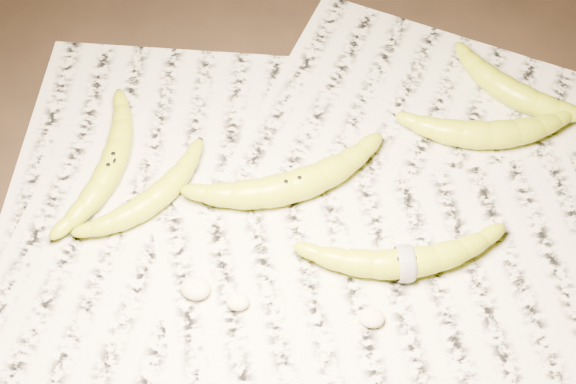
# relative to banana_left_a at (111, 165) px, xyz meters

# --- Properties ---
(ground) EXTENTS (3.00, 3.00, 0.00)m
(ground) POSITION_rel_banana_left_a_xyz_m (0.26, -0.07, -0.03)
(ground) COLOR black
(ground) RESTS_ON ground
(newspaper_patch) EXTENTS (0.90, 0.70, 0.01)m
(newspaper_patch) POSITION_rel_banana_left_a_xyz_m (0.28, -0.05, -0.02)
(newspaper_patch) COLOR beige
(newspaper_patch) RESTS_ON ground
(banana_left_a) EXTENTS (0.08, 0.21, 0.04)m
(banana_left_a) POSITION_rel_banana_left_a_xyz_m (0.00, 0.00, 0.00)
(banana_left_a) COLOR #AEB316
(banana_left_a) RESTS_ON newspaper_patch
(banana_left_b) EXTENTS (0.15, 0.16, 0.03)m
(banana_left_b) POSITION_rel_banana_left_a_xyz_m (0.06, -0.04, -0.00)
(banana_left_b) COLOR #AEB316
(banana_left_b) RESTS_ON newspaper_patch
(banana_center) EXTENTS (0.23, 0.16, 0.04)m
(banana_center) POSITION_rel_banana_left_a_xyz_m (0.23, -0.01, 0.00)
(banana_center) COLOR #AEB316
(banana_center) RESTS_ON newspaper_patch
(banana_taped) EXTENTS (0.23, 0.11, 0.04)m
(banana_taped) POSITION_rel_banana_left_a_xyz_m (0.38, -0.10, 0.00)
(banana_taped) COLOR #AEB316
(banana_taped) RESTS_ON newspaper_patch
(banana_upper_a) EXTENTS (0.21, 0.09, 0.04)m
(banana_upper_a) POSITION_rel_banana_left_a_xyz_m (0.48, 0.10, 0.00)
(banana_upper_a) COLOR #AEB316
(banana_upper_a) RESTS_ON newspaper_patch
(banana_upper_b) EXTENTS (0.19, 0.14, 0.04)m
(banana_upper_b) POSITION_rel_banana_left_a_xyz_m (0.52, 0.18, 0.00)
(banana_upper_b) COLOR #AEB316
(banana_upper_b) RESTS_ON newspaper_patch
(measuring_tape) EXTENTS (0.01, 0.05, 0.05)m
(measuring_tape) POSITION_rel_banana_left_a_xyz_m (0.38, -0.10, 0.00)
(measuring_tape) COLOR white
(measuring_tape) RESTS_ON newspaper_patch
(flesh_chunk_a) EXTENTS (0.04, 0.03, 0.02)m
(flesh_chunk_a) POSITION_rel_banana_left_a_xyz_m (0.14, -0.15, -0.01)
(flesh_chunk_a) COLOR beige
(flesh_chunk_a) RESTS_ON newspaper_patch
(flesh_chunk_b) EXTENTS (0.03, 0.02, 0.02)m
(flesh_chunk_b) POSITION_rel_banana_left_a_xyz_m (0.19, -0.16, -0.01)
(flesh_chunk_b) COLOR beige
(flesh_chunk_b) RESTS_ON newspaper_patch
(flesh_chunk_c) EXTENTS (0.03, 0.03, 0.02)m
(flesh_chunk_c) POSITION_rel_banana_left_a_xyz_m (0.34, -0.17, -0.01)
(flesh_chunk_c) COLOR beige
(flesh_chunk_c) RESTS_ON newspaper_patch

